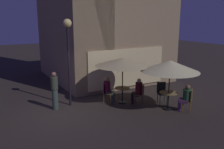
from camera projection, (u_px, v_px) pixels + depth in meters
name	position (u px, v px, depth m)	size (l,w,h in m)	color
ground_plane	(55.00, 114.00, 10.40)	(60.00, 60.00, 0.00)	#2E2623
cafe_building	(94.00, 6.00, 14.56)	(6.79, 7.40, 9.24)	#9A805E
street_lamp_near_corner	(68.00, 41.00, 10.78)	(0.37, 0.37, 3.92)	black
cafe_table_0	(122.00, 92.00, 11.61)	(0.70, 0.70, 0.74)	black
cafe_table_1	(168.00, 97.00, 10.78)	(0.79, 0.79, 0.78)	black
patio_umbrella_0	(123.00, 62.00, 11.29)	(2.53, 2.53, 2.18)	black
patio_umbrella_1	(170.00, 66.00, 10.47)	(2.50, 2.50, 2.20)	black
cafe_chair_0	(105.00, 92.00, 11.61)	(0.52, 0.52, 0.92)	brown
cafe_chair_1	(141.00, 93.00, 11.37)	(0.60, 0.60, 0.92)	#503525
cafe_chair_2	(162.00, 91.00, 11.56)	(0.54, 0.54, 1.01)	black
cafe_chair_3	(189.00, 99.00, 10.45)	(0.54, 0.54, 1.00)	brown
patron_seated_0	(108.00, 88.00, 11.57)	(0.50, 0.44, 1.27)	#333F33
patron_seated_1	(138.00, 90.00, 11.37)	(0.51, 0.51, 1.25)	black
patron_seated_2	(186.00, 96.00, 10.48)	(0.53, 0.55, 1.20)	#5F356D
patron_standing_3	(55.00, 91.00, 10.73)	(0.31, 0.31, 1.68)	#36463D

